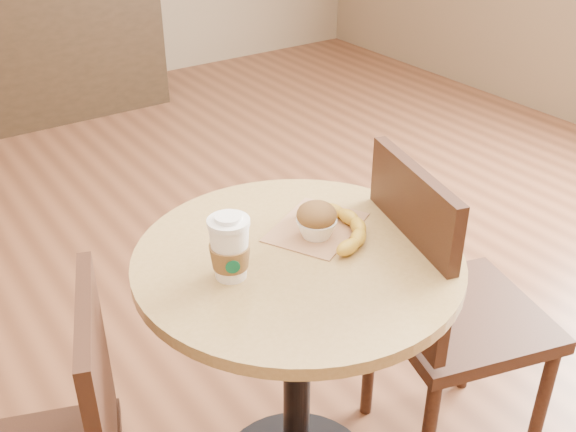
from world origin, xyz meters
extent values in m
cylinder|color=black|center=(0.07, -0.06, 0.38)|extent=(0.07, 0.07, 0.72)
cylinder|color=#A5854C|center=(0.07, -0.06, 0.73)|extent=(0.75, 0.75, 0.03)
cube|color=#381F13|center=(-0.43, -0.10, 0.65)|extent=(0.15, 0.34, 0.39)
cube|color=#381F13|center=(0.51, -0.19, 0.46)|extent=(0.50, 0.50, 0.04)
cylinder|color=#381F13|center=(0.63, -0.40, 0.23)|extent=(0.04, 0.04, 0.46)
cylinder|color=#381F13|center=(0.72, -0.07, 0.23)|extent=(0.04, 0.04, 0.46)
cylinder|color=#381F13|center=(0.39, 0.03, 0.23)|extent=(0.04, 0.04, 0.46)
cube|color=#381F13|center=(0.34, -0.14, 0.71)|extent=(0.13, 0.38, 0.43)
cube|color=#9E704C|center=(0.17, 0.01, 0.75)|extent=(0.30, 0.27, 0.00)
cylinder|color=white|center=(-0.10, -0.04, 0.88)|extent=(0.09, 0.09, 0.01)
cylinder|color=white|center=(-0.10, -0.04, 0.89)|extent=(0.06, 0.06, 0.01)
cylinder|color=#074F30|center=(-0.12, -0.08, 0.80)|extent=(0.03, 0.01, 0.03)
ellipsoid|color=brown|center=(0.15, -0.02, 0.81)|extent=(0.09, 0.09, 0.06)
ellipsoid|color=beige|center=(0.15, -0.02, 0.83)|extent=(0.03, 0.03, 0.02)
camera|label=1|loc=(-0.67, -1.09, 1.58)|focal=42.00mm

